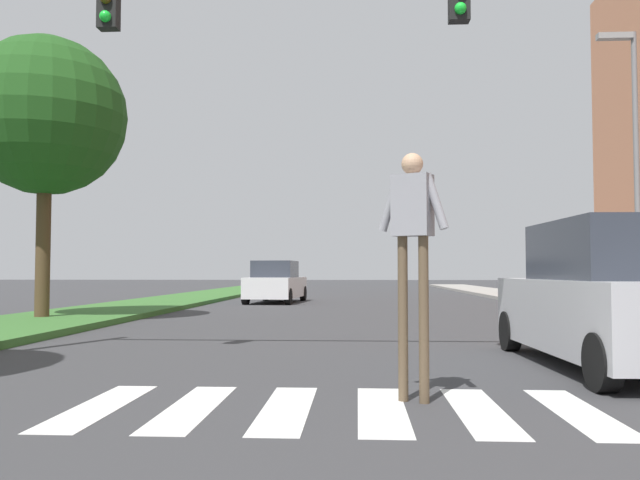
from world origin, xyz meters
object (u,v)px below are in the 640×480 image
object	(u,v)px
tree_mid	(46,117)
pedestrian_performer	(413,235)
suv_crossing	(613,299)
sedan_midblock	(276,283)
street_lamp_right	(632,146)
traffic_light_gantry	(106,53)

from	to	relation	value
tree_mid	pedestrian_performer	world-z (taller)	tree_mid
suv_crossing	sedan_midblock	size ratio (longest dim) A/B	0.99
street_lamp_right	sedan_midblock	bearing A→B (deg)	138.08
tree_mid	street_lamp_right	bearing A→B (deg)	5.07
pedestrian_performer	traffic_light_gantry	bearing A→B (deg)	150.88
street_lamp_right	sedan_midblock	world-z (taller)	street_lamp_right
traffic_light_gantry	street_lamp_right	distance (m)	13.86
traffic_light_gantry	suv_crossing	distance (m)	7.75
tree_mid	suv_crossing	distance (m)	14.18
traffic_light_gantry	sedan_midblock	xyz separation A→B (m)	(0.14, 18.27, -3.56)
street_lamp_right	sedan_midblock	distance (m)	14.79
street_lamp_right	sedan_midblock	xyz separation A→B (m)	(-10.64, 9.55, -3.79)
suv_crossing	sedan_midblock	world-z (taller)	suv_crossing
pedestrian_performer	suv_crossing	xyz separation A→B (m)	(2.87, 2.45, -0.73)
traffic_light_gantry	pedestrian_performer	distance (m)	5.39
street_lamp_right	pedestrian_performer	distance (m)	13.20
tree_mid	street_lamp_right	size ratio (longest dim) A/B	0.96
pedestrian_performer	suv_crossing	bearing A→B (deg)	40.43
pedestrian_performer	sedan_midblock	distance (m)	20.93
suv_crossing	traffic_light_gantry	bearing A→B (deg)	-178.53
sedan_midblock	suv_crossing	bearing A→B (deg)	-69.37
suv_crossing	pedestrian_performer	bearing A→B (deg)	-139.57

